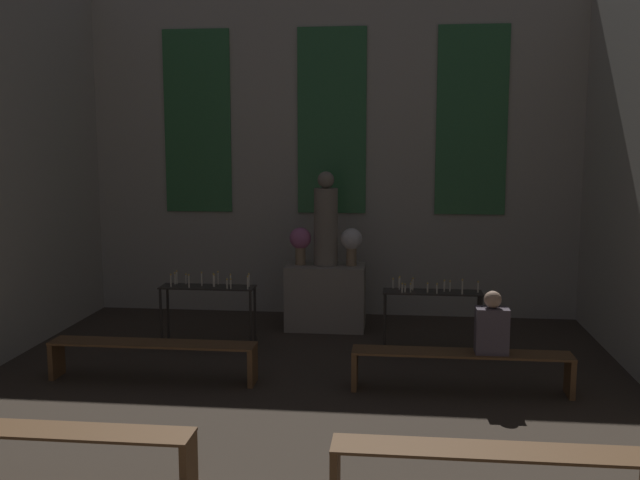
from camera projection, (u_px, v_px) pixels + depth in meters
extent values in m
cube|color=#B2AD9E|center=(332.00, 154.00, 11.39)|extent=(8.01, 0.12, 5.19)
cube|color=#33723F|center=(197.00, 122.00, 11.47)|extent=(1.09, 0.03, 2.90)
cube|color=#33723F|center=(332.00, 121.00, 11.24)|extent=(1.09, 0.03, 2.90)
cube|color=#33723F|center=(472.00, 121.00, 11.01)|extent=(1.09, 0.03, 2.90)
cube|color=gray|center=(326.00, 297.00, 10.70)|extent=(1.18, 0.68, 0.97)
cylinder|color=gray|center=(326.00, 227.00, 10.55)|extent=(0.35, 0.35, 1.15)
sphere|color=gray|center=(326.00, 180.00, 10.46)|extent=(0.25, 0.25, 0.25)
cylinder|color=#937A5B|center=(300.00, 255.00, 10.65)|extent=(0.15, 0.15, 0.29)
sphere|color=#C66B9E|center=(300.00, 238.00, 10.62)|extent=(0.32, 0.32, 0.32)
cylinder|color=#937A5B|center=(351.00, 256.00, 10.57)|extent=(0.15, 0.15, 0.29)
sphere|color=silver|center=(351.00, 239.00, 10.54)|extent=(0.32, 0.32, 0.32)
cube|color=#332D28|center=(208.00, 287.00, 9.80)|extent=(1.31, 0.36, 0.02)
cylinder|color=#332D28|center=(161.00, 318.00, 9.77)|extent=(0.04, 0.04, 0.80)
cylinder|color=#332D28|center=(251.00, 320.00, 9.64)|extent=(0.04, 0.04, 0.80)
cylinder|color=#332D28|center=(168.00, 312.00, 10.07)|extent=(0.04, 0.04, 0.80)
cylinder|color=#332D28|center=(255.00, 315.00, 9.94)|extent=(0.04, 0.04, 0.80)
cylinder|color=silver|center=(202.00, 280.00, 9.81)|extent=(0.02, 0.02, 0.18)
sphere|color=#F9CC4C|center=(201.00, 273.00, 9.80)|extent=(0.02, 0.02, 0.02)
cylinder|color=silver|center=(218.00, 279.00, 9.92)|extent=(0.02, 0.02, 0.16)
sphere|color=#F9CC4C|center=(218.00, 272.00, 9.91)|extent=(0.02, 0.02, 0.02)
cylinder|color=silver|center=(248.00, 283.00, 9.60)|extent=(0.02, 0.02, 0.16)
sphere|color=#F9CC4C|center=(248.00, 276.00, 9.58)|extent=(0.02, 0.02, 0.02)
cylinder|color=silver|center=(249.00, 281.00, 9.77)|extent=(0.02, 0.02, 0.16)
sphere|color=#F9CC4C|center=(249.00, 274.00, 9.76)|extent=(0.02, 0.02, 0.02)
cylinder|color=silver|center=(171.00, 281.00, 9.75)|extent=(0.02, 0.02, 0.16)
sphere|color=#F9CC4C|center=(171.00, 275.00, 9.74)|extent=(0.02, 0.02, 0.02)
cylinder|color=silver|center=(175.00, 279.00, 9.93)|extent=(0.02, 0.02, 0.15)
sphere|color=#F9CC4C|center=(175.00, 273.00, 9.92)|extent=(0.02, 0.02, 0.02)
cylinder|color=silver|center=(231.00, 284.00, 9.62)|extent=(0.02, 0.02, 0.12)
sphere|color=#F9CC4C|center=(231.00, 279.00, 9.61)|extent=(0.02, 0.02, 0.02)
cylinder|color=silver|center=(177.00, 278.00, 9.95)|extent=(0.02, 0.02, 0.17)
sphere|color=#F9CC4C|center=(177.00, 271.00, 9.94)|extent=(0.02, 0.02, 0.02)
cylinder|color=silver|center=(213.00, 281.00, 9.76)|extent=(0.02, 0.02, 0.17)
sphere|color=#F9CC4C|center=(213.00, 274.00, 9.74)|extent=(0.02, 0.02, 0.02)
cylinder|color=silver|center=(214.00, 281.00, 9.76)|extent=(0.02, 0.02, 0.15)
sphere|color=#F9CC4C|center=(214.00, 275.00, 9.75)|extent=(0.02, 0.02, 0.02)
cylinder|color=silver|center=(230.00, 281.00, 9.78)|extent=(0.02, 0.02, 0.15)
sphere|color=#F9CC4C|center=(230.00, 275.00, 9.77)|extent=(0.02, 0.02, 0.02)
cylinder|color=silver|center=(186.00, 280.00, 9.95)|extent=(0.02, 0.02, 0.13)
sphere|color=#F9CC4C|center=(186.00, 274.00, 9.94)|extent=(0.02, 0.02, 0.02)
cylinder|color=silver|center=(189.00, 282.00, 9.70)|extent=(0.02, 0.02, 0.17)
sphere|color=#F9CC4C|center=(189.00, 275.00, 9.69)|extent=(0.02, 0.02, 0.02)
cylinder|color=silver|center=(227.00, 284.00, 9.64)|extent=(0.02, 0.02, 0.12)
sphere|color=#F9CC4C|center=(227.00, 279.00, 9.63)|extent=(0.02, 0.02, 0.02)
cube|color=#332D28|center=(432.00, 292.00, 9.47)|extent=(1.31, 0.36, 0.02)
cylinder|color=#332D28|center=(385.00, 324.00, 9.44)|extent=(0.04, 0.04, 0.80)
cylinder|color=#332D28|center=(481.00, 326.00, 9.31)|extent=(0.04, 0.04, 0.80)
cylinder|color=#332D28|center=(385.00, 318.00, 9.74)|extent=(0.04, 0.04, 0.80)
cylinder|color=#332D28|center=(478.00, 321.00, 9.61)|extent=(0.04, 0.04, 0.80)
cylinder|color=silver|center=(478.00, 288.00, 9.39)|extent=(0.02, 0.02, 0.13)
sphere|color=#F9CC4C|center=(478.00, 282.00, 9.38)|extent=(0.02, 0.02, 0.02)
cylinder|color=silver|center=(413.00, 285.00, 9.52)|extent=(0.02, 0.02, 0.15)
sphere|color=#F9CC4C|center=(413.00, 278.00, 9.51)|extent=(0.02, 0.02, 0.02)
cylinder|color=silver|center=(402.00, 288.00, 9.39)|extent=(0.02, 0.02, 0.11)
sphere|color=#F9CC4C|center=(402.00, 283.00, 9.38)|extent=(0.02, 0.02, 0.02)
cylinder|color=silver|center=(444.00, 287.00, 9.44)|extent=(0.02, 0.02, 0.14)
sphere|color=#F9CC4C|center=(444.00, 280.00, 9.43)|extent=(0.02, 0.02, 0.02)
cylinder|color=silver|center=(393.00, 284.00, 9.66)|extent=(0.02, 0.02, 0.12)
sphere|color=#F9CC4C|center=(393.00, 279.00, 9.65)|extent=(0.02, 0.02, 0.02)
cylinder|color=silver|center=(462.00, 287.00, 9.29)|extent=(0.02, 0.02, 0.18)
sphere|color=#F9CC4C|center=(462.00, 280.00, 9.27)|extent=(0.02, 0.02, 0.02)
cylinder|color=silver|center=(399.00, 284.00, 9.65)|extent=(0.02, 0.02, 0.13)
sphere|color=#F9CC4C|center=(399.00, 278.00, 9.64)|extent=(0.02, 0.02, 0.02)
cylinder|color=silver|center=(412.00, 285.00, 9.60)|extent=(0.02, 0.02, 0.10)
sphere|color=#F9CC4C|center=(412.00, 281.00, 9.60)|extent=(0.02, 0.02, 0.02)
cylinder|color=silver|center=(450.00, 287.00, 9.45)|extent=(0.02, 0.02, 0.13)
sphere|color=#F9CC4C|center=(450.00, 281.00, 9.44)|extent=(0.02, 0.02, 0.02)
cylinder|color=silver|center=(405.00, 289.00, 9.40)|extent=(0.02, 0.02, 0.10)
sphere|color=#F9CC4C|center=(405.00, 284.00, 9.39)|extent=(0.02, 0.02, 0.02)
cylinder|color=silver|center=(400.00, 284.00, 9.57)|extent=(0.02, 0.02, 0.16)
sphere|color=#F9CC4C|center=(400.00, 277.00, 9.56)|extent=(0.02, 0.02, 0.02)
cylinder|color=silver|center=(411.00, 289.00, 9.41)|extent=(0.02, 0.02, 0.10)
sphere|color=#F9CC4C|center=(411.00, 284.00, 9.40)|extent=(0.02, 0.02, 0.02)
cylinder|color=silver|center=(437.00, 289.00, 9.33)|extent=(0.02, 0.02, 0.11)
sphere|color=#F9CC4C|center=(437.00, 284.00, 9.32)|extent=(0.02, 0.02, 0.02)
cylinder|color=silver|center=(428.00, 288.00, 9.40)|extent=(0.02, 0.02, 0.11)
sphere|color=#F9CC4C|center=(428.00, 283.00, 9.39)|extent=(0.02, 0.02, 0.02)
cube|color=brown|center=(47.00, 430.00, 5.84)|extent=(2.44, 0.36, 0.03)
cube|color=brown|center=(189.00, 464.00, 5.74)|extent=(0.06, 0.32, 0.44)
cube|color=brown|center=(490.00, 451.00, 5.45)|extent=(2.44, 0.36, 0.03)
cube|color=brown|center=(335.00, 471.00, 5.61)|extent=(0.06, 0.32, 0.44)
cube|color=brown|center=(152.00, 343.00, 8.35)|extent=(2.44, 0.36, 0.03)
cube|color=brown|center=(57.00, 359.00, 8.51)|extent=(0.06, 0.32, 0.44)
cube|color=brown|center=(253.00, 366.00, 8.26)|extent=(0.06, 0.32, 0.44)
cube|color=brown|center=(461.00, 353.00, 7.97)|extent=(2.44, 0.36, 0.03)
cube|color=brown|center=(355.00, 369.00, 8.13)|extent=(0.06, 0.32, 0.44)
cube|color=brown|center=(570.00, 377.00, 7.87)|extent=(0.06, 0.32, 0.44)
cube|color=#564C56|center=(492.00, 331.00, 7.90)|extent=(0.36, 0.24, 0.51)
sphere|color=tan|center=(493.00, 299.00, 7.85)|extent=(0.19, 0.19, 0.19)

